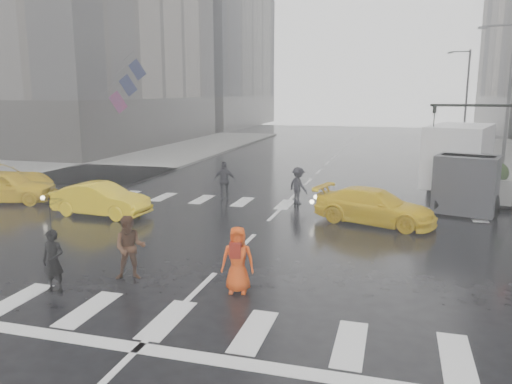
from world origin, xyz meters
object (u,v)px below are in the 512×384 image
(box_truck, at_px, (461,162))
(traffic_signal_pole, at_px, (503,134))
(pedestrian_brown, at_px, (130,248))
(pedestrian_orange, at_px, (238,259))
(taxi_mid, at_px, (101,199))
(taxi_front, at_px, (5,186))

(box_truck, bearing_deg, traffic_signal_pole, -6.08)
(pedestrian_brown, bearing_deg, pedestrian_orange, -23.78)
(taxi_mid, bearing_deg, taxi_front, 84.54)
(pedestrian_orange, bearing_deg, taxi_mid, 131.85)
(traffic_signal_pole, xyz_separation_m, box_truck, (-1.51, 0.60, -1.37))
(pedestrian_brown, xyz_separation_m, pedestrian_orange, (3.04, -0.06, -0.02))
(pedestrian_brown, xyz_separation_m, taxi_front, (-10.34, 6.94, -0.12))
(taxi_front, xyz_separation_m, taxi_mid, (5.57, -0.94, -0.09))
(taxi_front, bearing_deg, traffic_signal_pole, -92.83)
(taxi_front, bearing_deg, pedestrian_orange, -133.79)
(traffic_signal_pole, xyz_separation_m, taxi_mid, (-15.80, -6.01, -2.55))
(taxi_front, height_order, taxi_mid, taxi_front)
(traffic_signal_pole, height_order, taxi_front, traffic_signal_pole)
(traffic_signal_pole, relative_size, pedestrian_orange, 2.66)
(traffic_signal_pole, relative_size, taxi_front, 1.02)
(taxi_front, relative_size, taxi_mid, 1.10)
(pedestrian_brown, distance_m, taxi_mid, 7.67)
(pedestrian_orange, height_order, taxi_mid, pedestrian_orange)
(pedestrian_brown, bearing_deg, taxi_front, 123.47)
(pedestrian_brown, bearing_deg, taxi_mid, 105.82)
(traffic_signal_pole, height_order, taxi_mid, traffic_signal_pole)
(box_truck, bearing_deg, pedestrian_orange, -101.39)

